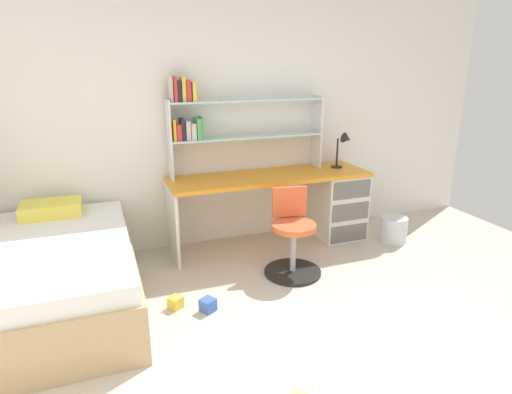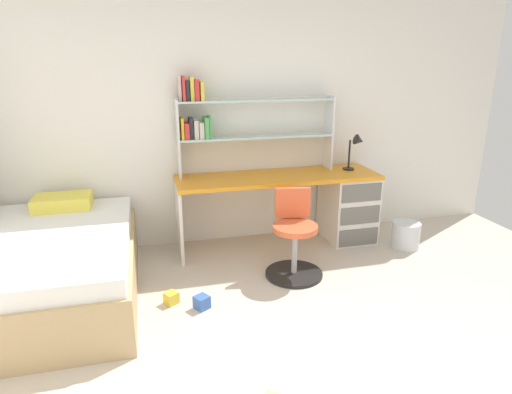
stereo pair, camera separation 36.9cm
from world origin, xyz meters
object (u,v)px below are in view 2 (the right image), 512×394
(bed_platform, at_px, (55,267))
(toy_block_yellow_1, at_px, (171,298))
(bookshelf_hutch, at_px, (232,119))
(desk_lamp, at_px, (357,146))
(waste_bin, at_px, (406,235))
(toy_block_blue_3, at_px, (202,302))
(swivel_chair, at_px, (294,243))
(desk, at_px, (328,202))

(bed_platform, xyz_separation_m, toy_block_yellow_1, (0.89, -0.30, -0.24))
(bookshelf_hutch, distance_m, desk_lamp, 1.34)
(desk_lamp, distance_m, waste_bin, 1.05)
(desk_lamp, xyz_separation_m, toy_block_blue_3, (-1.80, -1.06, -0.96))
(bed_platform, height_order, toy_block_yellow_1, bed_platform)
(swivel_chair, distance_m, toy_block_blue_3, 1.00)
(desk, distance_m, toy_block_yellow_1, 1.99)
(bookshelf_hutch, height_order, toy_block_yellow_1, bookshelf_hutch)
(desk, xyz_separation_m, toy_block_blue_3, (-1.50, -1.04, -0.38))
(swivel_chair, xyz_separation_m, waste_bin, (1.32, 0.27, -0.17))
(swivel_chair, bearing_deg, desk_lamp, 37.02)
(waste_bin, bearing_deg, bed_platform, -176.35)
(desk, xyz_separation_m, bed_platform, (-2.62, -0.61, -0.15))
(bookshelf_hutch, distance_m, bed_platform, 2.08)
(bed_platform, height_order, toy_block_blue_3, bed_platform)
(toy_block_yellow_1, bearing_deg, bed_platform, 161.44)
(bookshelf_hutch, xyz_separation_m, bed_platform, (-1.62, -0.79, -1.03))
(bed_platform, bearing_deg, bookshelf_hutch, 26.03)
(desk, relative_size, toy_block_blue_3, 19.81)
(desk, xyz_separation_m, desk_lamp, (0.30, 0.02, 0.58))
(swivel_chair, relative_size, waste_bin, 2.75)
(toy_block_blue_3, bearing_deg, toy_block_yellow_1, 149.89)
(toy_block_yellow_1, relative_size, toy_block_blue_3, 0.92)
(swivel_chair, relative_size, toy_block_yellow_1, 8.17)
(waste_bin, bearing_deg, swivel_chair, -168.50)
(desk_lamp, height_order, toy_block_yellow_1, desk_lamp)
(waste_bin, xyz_separation_m, toy_block_yellow_1, (-2.44, -0.51, -0.09))
(desk_lamp, bearing_deg, toy_block_blue_3, -149.53)
(desk, distance_m, desk_lamp, 0.65)
(bookshelf_hutch, distance_m, toy_block_blue_3, 1.83)
(toy_block_yellow_1, bearing_deg, bookshelf_hutch, 56.02)
(waste_bin, height_order, toy_block_blue_3, waste_bin)
(swivel_chair, bearing_deg, toy_block_blue_3, -157.20)
(bed_platform, relative_size, toy_block_blue_3, 17.75)
(waste_bin, bearing_deg, bookshelf_hutch, 161.23)
(toy_block_yellow_1, bearing_deg, desk_lamp, 24.52)
(desk_lamp, height_order, toy_block_blue_3, desk_lamp)
(desk_lamp, bearing_deg, bookshelf_hutch, 172.67)
(bed_platform, distance_m, toy_block_blue_3, 1.22)
(bed_platform, distance_m, toy_block_yellow_1, 0.97)
(bookshelf_hutch, height_order, toy_block_blue_3, bookshelf_hutch)
(bookshelf_hutch, relative_size, bed_platform, 0.87)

